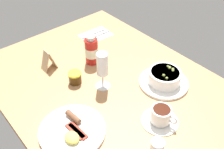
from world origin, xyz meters
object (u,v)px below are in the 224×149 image
sauce_bottle_red (92,51)px  menu_card (48,60)px  creamer_jug (157,146)px  porridge_bowl (164,78)px  wine_glass (102,66)px  jam_jar (75,77)px  coffee_cup (161,116)px  breakfast_plate (72,130)px  cutlery_setting (95,35)px

sauce_bottle_red → menu_card: sauce_bottle_red is taller
creamer_jug → menu_card: bearing=4.5°
porridge_bowl → wine_glass: bearing=53.0°
creamer_jug → jam_jar: same height
coffee_cup → jam_jar: bearing=16.6°
breakfast_plate → creamer_jug: bearing=-145.1°
wine_glass → breakfast_plate: (-12.02, 23.85, -10.12)cm
wine_glass → breakfast_plate: bearing=116.8°
coffee_cup → menu_card: bearing=15.5°
jam_jar → sauce_bottle_red: bearing=-64.7°
coffee_cup → menu_card: size_ratio=1.50×
sauce_bottle_red → wine_glass: bearing=157.9°
cutlery_setting → creamer_jug: creamer_jug is taller
cutlery_setting → menu_card: menu_card is taller
coffee_cup → sauce_bottle_red: bearing=-3.5°
jam_jar → porridge_bowl: bearing=-131.7°
coffee_cup → creamer_jug: bearing=126.6°
cutlery_setting → jam_jar: size_ratio=2.99×
sauce_bottle_red → coffee_cup: bearing=176.5°
cutlery_setting → wine_glass: (-34.90, 22.48, 10.77)cm
breakfast_plate → menu_card: bearing=-18.2°
wine_glass → jam_jar: size_ratio=2.97×
coffee_cup → breakfast_plate: 32.81cm
wine_glass → porridge_bowl: bearing=-127.0°
wine_glass → creamer_jug: bearing=170.2°
jam_jar → breakfast_plate: jam_jar is taller
jam_jar → coffee_cup: bearing=-163.4°
creamer_jug → jam_jar: size_ratio=0.98×
coffee_cup → menu_card: 57.33cm
cutlery_setting → menu_card: size_ratio=1.83×
jam_jar → menu_card: bearing=12.9°
creamer_jug → cutlery_setting: bearing=-21.9°
creamer_jug → sauce_bottle_red: 55.38cm
creamer_jug → menu_card: menu_card is taller
porridge_bowl → coffee_cup: bearing=127.7°
porridge_bowl → sauce_bottle_red: bearing=23.9°
creamer_jug → breakfast_plate: size_ratio=0.23×
creamer_jug → breakfast_plate: creamer_jug is taller
cutlery_setting → wine_glass: wine_glass is taller
menu_card → wine_glass: bearing=-156.3°
coffee_cup → jam_jar: size_ratio=2.45×
creamer_jug → jam_jar: bearing=1.6°
sauce_bottle_red → menu_card: size_ratio=1.54×
porridge_bowl → breakfast_plate: size_ratio=0.89×
porridge_bowl → cutlery_setting: 50.99cm
porridge_bowl → cutlery_setting: bearing=-1.4°
sauce_bottle_red → breakfast_plate: (-28.65, 30.59, -5.70)cm
porridge_bowl → coffee_cup: size_ratio=1.53×
breakfast_plate → porridge_bowl: bearing=-95.0°
creamer_jug → breakfast_plate: bearing=34.9°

